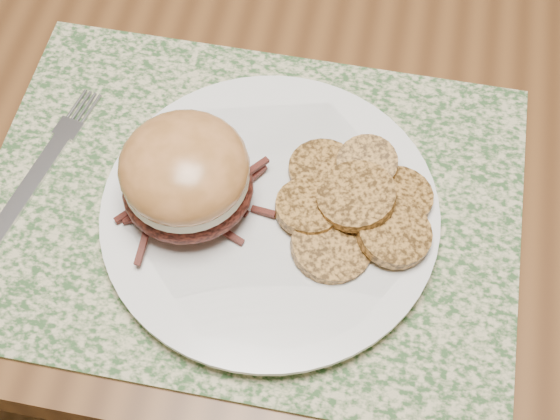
% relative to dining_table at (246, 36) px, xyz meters
% --- Properties ---
extents(ground, '(3.50, 3.50, 0.00)m').
position_rel_dining_table_xyz_m(ground, '(0.00, 0.00, -0.67)').
color(ground, brown).
rests_on(ground, ground).
extents(dining_table, '(1.50, 0.90, 0.75)m').
position_rel_dining_table_xyz_m(dining_table, '(0.00, 0.00, 0.00)').
color(dining_table, brown).
rests_on(dining_table, ground).
extents(placemat, '(0.45, 0.33, 0.00)m').
position_rel_dining_table_xyz_m(placemat, '(0.06, -0.26, 0.08)').
color(placemat, '#33552C').
rests_on(placemat, dining_table).
extents(dinner_plate, '(0.26, 0.26, 0.02)m').
position_rel_dining_table_xyz_m(dinner_plate, '(0.08, -0.26, 0.09)').
color(dinner_plate, white).
rests_on(dinner_plate, placemat).
extents(pork_sandwich, '(0.13, 0.13, 0.08)m').
position_rel_dining_table_xyz_m(pork_sandwich, '(0.02, -0.27, 0.14)').
color(pork_sandwich, black).
rests_on(pork_sandwich, dinner_plate).
extents(roasted_potatoes, '(0.15, 0.15, 0.04)m').
position_rel_dining_table_xyz_m(roasted_potatoes, '(0.15, -0.25, 0.11)').
color(roasted_potatoes, '#AD7533').
rests_on(roasted_potatoes, dinner_plate).
extents(fork, '(0.05, 0.18, 0.00)m').
position_rel_dining_table_xyz_m(fork, '(-0.12, -0.26, 0.09)').
color(fork, '#B8B8BF').
rests_on(fork, placemat).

